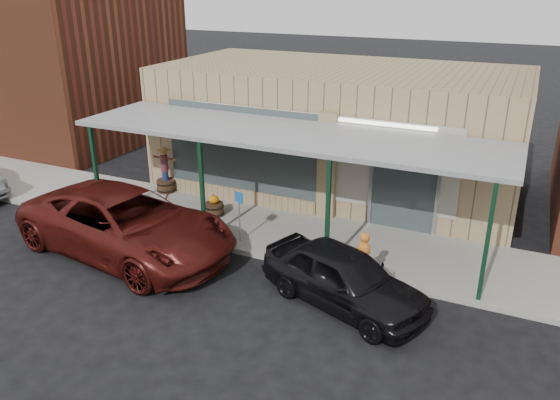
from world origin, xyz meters
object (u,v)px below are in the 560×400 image
at_px(barrel_scarecrow, 165,176).
at_px(parked_sedan, 344,277).
at_px(handicap_sign, 239,210).
at_px(car_maroon, 126,224).
at_px(barrel_pumpkin, 214,208).

xyz_separation_m(barrel_scarecrow, parked_sedan, (7.68, -3.89, 0.00)).
xyz_separation_m(barrel_scarecrow, handicap_sign, (4.13, -2.29, 0.39)).
height_order(parked_sedan, car_maroon, car_maroon).
height_order(barrel_pumpkin, handicap_sign, handicap_sign).
bearing_deg(barrel_pumpkin, parked_sedan, -28.98).
bearing_deg(barrel_scarecrow, barrel_pumpkin, -6.47).
bearing_deg(handicap_sign, car_maroon, -127.42).
bearing_deg(barrel_pumpkin, barrel_scarecrow, 157.65).
relative_size(barrel_scarecrow, car_maroon, 0.26).
relative_size(barrel_pumpkin, car_maroon, 0.11).
xyz_separation_m(barrel_scarecrow, barrel_pumpkin, (2.55, -1.05, -0.30)).
bearing_deg(barrel_pumpkin, handicap_sign, -38.05).
xyz_separation_m(barrel_pumpkin, parked_sedan, (5.13, -2.84, 0.30)).
xyz_separation_m(barrel_scarecrow, car_maroon, (1.60, -3.94, 0.18)).
bearing_deg(car_maroon, handicap_sign, -48.49).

